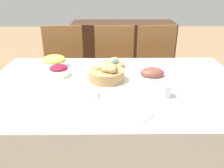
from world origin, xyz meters
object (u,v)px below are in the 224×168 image
object	(u,v)px
egg_basket	(113,64)
drinking_cup	(165,91)
dinner_plate	(130,111)
bread_basket	(106,73)
pineapple_bowl	(54,62)
fork	(103,111)
knife	(158,111)
spoon	(163,111)
sideboard	(123,52)
beet_salad_bowl	(59,71)
ham_platter	(152,73)
butter_dish	(88,94)
chair_far_center	(115,70)
chair_far_right	(158,70)
chair_far_left	(64,71)

from	to	relation	value
egg_basket	drinking_cup	distance (m)	0.61
dinner_plate	bread_basket	bearing A→B (deg)	107.07
drinking_cup	pineapple_bowl	bearing A→B (deg)	146.51
fork	knife	size ratio (longest dim) A/B	1.00
fork	spoon	world-z (taller)	same
pineapple_bowl	sideboard	bearing A→B (deg)	66.77
bread_basket	fork	size ratio (longest dim) A/B	1.36
pineapple_bowl	fork	distance (m)	0.82
beet_salad_bowl	spoon	distance (m)	0.85
sideboard	egg_basket	xyz separation A→B (m)	(-0.17, -1.51, 0.36)
ham_platter	pineapple_bowl	distance (m)	0.79
butter_dish	sideboard	bearing A→B (deg)	80.80
dinner_plate	butter_dish	size ratio (longest dim) A/B	2.08
bread_basket	beet_salad_bowl	distance (m)	0.36
spoon	drinking_cup	size ratio (longest dim) A/B	2.34
pineapple_bowl	dinner_plate	xyz separation A→B (m)	(0.56, -0.71, -0.04)
ham_platter	fork	bearing A→B (deg)	-125.71
egg_basket	sideboard	bearing A→B (deg)	83.61
chair_far_center	knife	size ratio (longest dim) A/B	5.13
egg_basket	fork	distance (m)	0.70
drinking_cup	chair_far_center	bearing A→B (deg)	104.86
chair_far_center	egg_basket	distance (m)	0.63
chair_far_center	sideboard	size ratio (longest dim) A/B	0.68
chair_far_right	ham_platter	bearing A→B (deg)	-111.28
ham_platter	drinking_cup	size ratio (longest dim) A/B	3.37
beet_salad_bowl	knife	distance (m)	0.83
spoon	butter_dish	distance (m)	0.46
chair_far_left	fork	xyz separation A→B (m)	(0.45, -1.26, 0.25)
ham_platter	drinking_cup	xyz separation A→B (m)	(0.03, -0.31, 0.01)
chair_far_left	beet_salad_bowl	world-z (taller)	chair_far_left
sideboard	spoon	distance (m)	2.24
egg_basket	dinner_plate	distance (m)	0.71
egg_basket	spoon	distance (m)	0.75
bread_basket	egg_basket	xyz separation A→B (m)	(0.05, 0.27, -0.03)
chair_far_right	drinking_cup	xyz separation A→B (m)	(-0.18, -1.08, 0.29)
egg_basket	drinking_cup	world-z (taller)	egg_basket
dinner_plate	spoon	size ratio (longest dim) A/B	1.34
sideboard	butter_dish	xyz separation A→B (m)	(-0.33, -2.03, 0.35)
ham_platter	dinner_plate	bearing A→B (deg)	-112.31
chair_far_left	knife	size ratio (longest dim) A/B	5.13
ham_platter	beet_salad_bowl	xyz separation A→B (m)	(-0.69, 0.03, 0.01)
bread_basket	drinking_cup	world-z (taller)	bread_basket
sideboard	dinner_plate	bearing A→B (deg)	-92.19
chair_far_right	bread_basket	size ratio (longest dim) A/B	3.78
ham_platter	knife	distance (m)	0.49
ham_platter	knife	bearing A→B (deg)	-95.81
fork	chair_far_left	bearing A→B (deg)	112.44
fork	spoon	bearing A→B (deg)	2.70
sideboard	drinking_cup	xyz separation A→B (m)	(0.15, -2.03, 0.37)
beet_salad_bowl	knife	size ratio (longest dim) A/B	0.82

